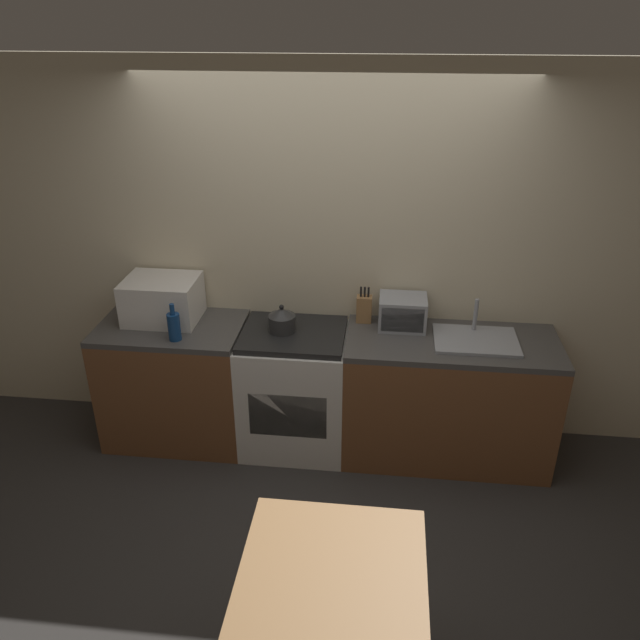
% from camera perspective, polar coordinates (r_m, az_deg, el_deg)
% --- Properties ---
extents(ground_plane, '(16.00, 16.00, 0.00)m').
position_cam_1_polar(ground_plane, '(4.15, -0.74, -16.57)').
color(ground_plane, '#33302D').
extents(wall_back, '(10.00, 0.06, 2.60)m').
position_cam_1_polar(wall_back, '(4.29, 0.80, 5.60)').
color(wall_back, beige).
rests_on(wall_back, ground_plane).
extents(counter_left_run, '(0.99, 0.62, 0.90)m').
position_cam_1_polar(counter_left_run, '(4.60, -12.99, -5.48)').
color(counter_left_run, brown).
rests_on(counter_left_run, ground_plane).
extents(counter_right_run, '(1.39, 0.62, 0.90)m').
position_cam_1_polar(counter_right_run, '(4.39, 11.53, -7.00)').
color(counter_right_run, brown).
rests_on(counter_right_run, ground_plane).
extents(stove_range, '(0.72, 0.62, 0.90)m').
position_cam_1_polar(stove_range, '(4.40, -2.36, -6.32)').
color(stove_range, silver).
rests_on(stove_range, ground_plane).
extents(kettle, '(0.18, 0.18, 0.19)m').
position_cam_1_polar(kettle, '(4.16, -3.50, 0.02)').
color(kettle, '#2D2D2D').
rests_on(kettle, stove_range).
extents(microwave, '(0.49, 0.39, 0.30)m').
position_cam_1_polar(microwave, '(4.42, -14.23, 1.82)').
color(microwave, silver).
rests_on(microwave, counter_left_run).
extents(bottle, '(0.08, 0.08, 0.26)m').
position_cam_1_polar(bottle, '(4.14, -13.20, -0.54)').
color(bottle, navy).
rests_on(bottle, counter_left_run).
extents(knife_block, '(0.10, 0.08, 0.26)m').
position_cam_1_polar(knife_block, '(4.28, 4.06, 1.05)').
color(knife_block, '#9E7042').
rests_on(knife_block, counter_right_run).
extents(toaster_oven, '(0.32, 0.25, 0.22)m').
position_cam_1_polar(toaster_oven, '(4.23, 7.55, 0.70)').
color(toaster_oven, '#999BA0').
rests_on(toaster_oven, counter_right_run).
extents(sink_basin, '(0.54, 0.39, 0.24)m').
position_cam_1_polar(sink_basin, '(4.18, 14.05, -1.71)').
color(sink_basin, '#999BA0').
rests_on(sink_basin, counter_right_run).
extents(dining_table, '(0.77, 0.76, 0.77)m').
position_cam_1_polar(dining_table, '(2.85, 1.14, -23.37)').
color(dining_table, '#9E7042').
rests_on(dining_table, ground_plane).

